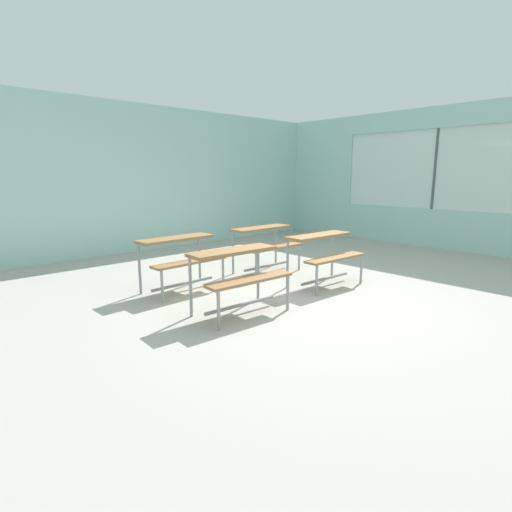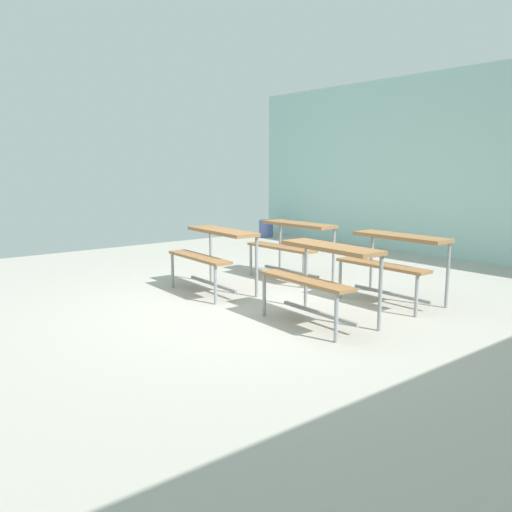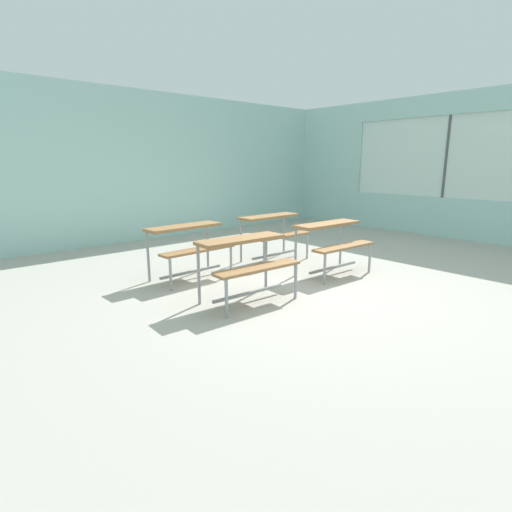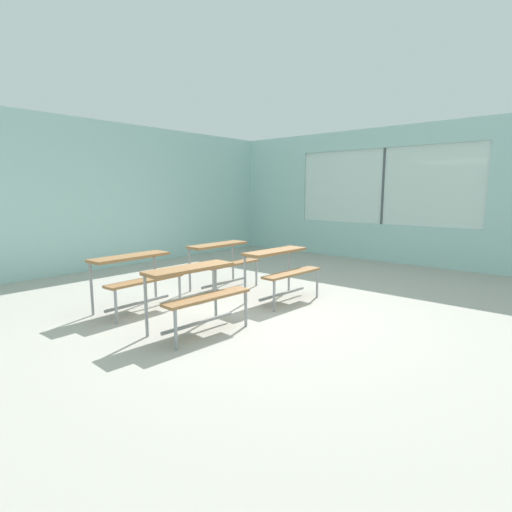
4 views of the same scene
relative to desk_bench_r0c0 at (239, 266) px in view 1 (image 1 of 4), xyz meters
name	(u,v)px [view 1 (image 1 of 4)]	position (x,y,z in m)	size (l,w,h in m)	color
ground	(297,301)	(0.90, -0.11, -0.59)	(10.00, 9.00, 0.05)	#ADA89E
wall_back	(133,179)	(0.90, 4.39, 0.94)	(10.00, 0.12, 3.00)	#A8D1CC
wall_right	(465,182)	(5.90, -0.25, 0.88)	(0.12, 9.00, 3.00)	#A8D1CC
desk_bench_r0c0	(239,266)	(0.00, 0.00, 0.00)	(1.13, 0.65, 0.74)	olive
desk_bench_r0c1	(325,247)	(1.68, 0.07, 0.00)	(1.12, 0.64, 0.74)	olive
desk_bench_r1c0	(181,251)	(0.01, 1.25, 0.00)	(1.12, 0.63, 0.74)	olive
desk_bench_r1c1	(266,238)	(1.64, 1.24, 0.00)	(1.10, 0.60, 0.74)	olive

